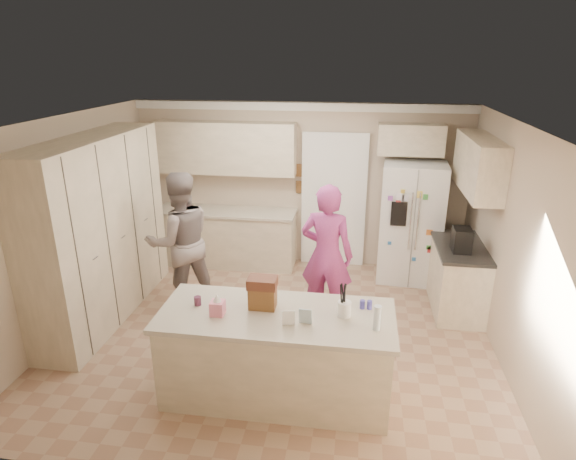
# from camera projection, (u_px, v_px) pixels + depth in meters

# --- Properties ---
(floor) EXTENTS (5.20, 4.60, 0.02)m
(floor) POSITION_uv_depth(u_px,v_px,m) (276.00, 334.00, 6.00)
(floor) COLOR #9F8065
(floor) RESTS_ON ground
(ceiling) EXTENTS (5.20, 4.60, 0.02)m
(ceiling) POSITION_uv_depth(u_px,v_px,m) (274.00, 121.00, 5.10)
(ceiling) COLOR white
(ceiling) RESTS_ON wall_back
(wall_back) EXTENTS (5.20, 0.02, 2.60)m
(wall_back) POSITION_uv_depth(u_px,v_px,m) (300.00, 185.00, 7.70)
(wall_back) COLOR #C2AD94
(wall_back) RESTS_ON ground
(wall_front) EXTENTS (5.20, 0.02, 2.60)m
(wall_front) POSITION_uv_depth(u_px,v_px,m) (219.00, 350.00, 3.41)
(wall_front) COLOR #C2AD94
(wall_front) RESTS_ON ground
(wall_left) EXTENTS (0.02, 4.60, 2.60)m
(wall_left) POSITION_uv_depth(u_px,v_px,m) (66.00, 225.00, 5.91)
(wall_left) COLOR #C2AD94
(wall_left) RESTS_ON ground
(wall_right) EXTENTS (0.02, 4.60, 2.60)m
(wall_right) POSITION_uv_depth(u_px,v_px,m) (513.00, 248.00, 5.19)
(wall_right) COLOR #C2AD94
(wall_right) RESTS_ON ground
(crown_back) EXTENTS (5.20, 0.08, 0.12)m
(crown_back) POSITION_uv_depth(u_px,v_px,m) (300.00, 107.00, 7.23)
(crown_back) COLOR white
(crown_back) RESTS_ON wall_back
(pantry_bank) EXTENTS (0.60, 2.60, 2.35)m
(pantry_bank) POSITION_uv_depth(u_px,v_px,m) (99.00, 230.00, 6.10)
(pantry_bank) COLOR beige
(pantry_bank) RESTS_ON floor
(back_base_cab) EXTENTS (2.20, 0.60, 0.88)m
(back_base_cab) POSITION_uv_depth(u_px,v_px,m) (227.00, 238.00, 7.86)
(back_base_cab) COLOR beige
(back_base_cab) RESTS_ON floor
(back_countertop) EXTENTS (2.24, 0.63, 0.04)m
(back_countertop) POSITION_uv_depth(u_px,v_px,m) (226.00, 212.00, 7.70)
(back_countertop) COLOR #BEB49E
(back_countertop) RESTS_ON back_base_cab
(back_upper_cab) EXTENTS (2.20, 0.35, 0.80)m
(back_upper_cab) POSITION_uv_depth(u_px,v_px,m) (225.00, 148.00, 7.48)
(back_upper_cab) COLOR beige
(back_upper_cab) RESTS_ON wall_back
(doorway_opening) EXTENTS (0.90, 0.06, 2.10)m
(doorway_opening) POSITION_uv_depth(u_px,v_px,m) (334.00, 202.00, 7.68)
(doorway_opening) COLOR black
(doorway_opening) RESTS_ON floor
(doorway_casing) EXTENTS (1.02, 0.03, 2.22)m
(doorway_casing) POSITION_uv_depth(u_px,v_px,m) (333.00, 203.00, 7.65)
(doorway_casing) COLOR white
(doorway_casing) RESTS_ON floor
(wall_frame_upper) EXTENTS (0.15, 0.02, 0.20)m
(wall_frame_upper) POSITION_uv_depth(u_px,v_px,m) (301.00, 170.00, 7.57)
(wall_frame_upper) COLOR brown
(wall_frame_upper) RESTS_ON wall_back
(wall_frame_lower) EXTENTS (0.15, 0.02, 0.20)m
(wall_frame_lower) POSITION_uv_depth(u_px,v_px,m) (301.00, 187.00, 7.66)
(wall_frame_lower) COLOR brown
(wall_frame_lower) RESTS_ON wall_back
(refrigerator) EXTENTS (0.95, 0.76, 1.80)m
(refrigerator) POSITION_uv_depth(u_px,v_px,m) (411.00, 223.00, 7.18)
(refrigerator) COLOR white
(refrigerator) RESTS_ON floor
(fridge_seam) EXTENTS (0.02, 0.02, 1.78)m
(fridge_seam) POSITION_uv_depth(u_px,v_px,m) (413.00, 231.00, 6.85)
(fridge_seam) COLOR gray
(fridge_seam) RESTS_ON refrigerator
(fridge_dispenser) EXTENTS (0.22, 0.03, 0.35)m
(fridge_dispenser) POSITION_uv_depth(u_px,v_px,m) (399.00, 214.00, 6.79)
(fridge_dispenser) COLOR black
(fridge_dispenser) RESTS_ON refrigerator
(fridge_handle_l) EXTENTS (0.02, 0.02, 0.85)m
(fridge_handle_l) POSITION_uv_depth(u_px,v_px,m) (410.00, 221.00, 6.79)
(fridge_handle_l) COLOR silver
(fridge_handle_l) RESTS_ON refrigerator
(fridge_handle_r) EXTENTS (0.02, 0.02, 0.85)m
(fridge_handle_r) POSITION_uv_depth(u_px,v_px,m) (418.00, 222.00, 6.78)
(fridge_handle_r) COLOR silver
(fridge_handle_r) RESTS_ON refrigerator
(over_fridge_cab) EXTENTS (0.95, 0.35, 0.45)m
(over_fridge_cab) POSITION_uv_depth(u_px,v_px,m) (411.00, 139.00, 7.02)
(over_fridge_cab) COLOR beige
(over_fridge_cab) RESTS_ON wall_back
(right_base_cab) EXTENTS (0.60, 1.20, 0.88)m
(right_base_cab) POSITION_uv_depth(u_px,v_px,m) (457.00, 278.00, 6.46)
(right_base_cab) COLOR beige
(right_base_cab) RESTS_ON floor
(right_countertop) EXTENTS (0.63, 1.24, 0.04)m
(right_countertop) POSITION_uv_depth(u_px,v_px,m) (460.00, 247.00, 6.30)
(right_countertop) COLOR #2D2B28
(right_countertop) RESTS_ON right_base_cab
(right_upper_cab) EXTENTS (0.35, 1.50, 0.70)m
(right_upper_cab) POSITION_uv_depth(u_px,v_px,m) (479.00, 165.00, 6.11)
(right_upper_cab) COLOR beige
(right_upper_cab) RESTS_ON wall_right
(coffee_maker) EXTENTS (0.22, 0.28, 0.30)m
(coffee_maker) POSITION_uv_depth(u_px,v_px,m) (462.00, 240.00, 6.06)
(coffee_maker) COLOR black
(coffee_maker) RESTS_ON right_countertop
(island_base) EXTENTS (2.20, 0.90, 0.88)m
(island_base) POSITION_uv_depth(u_px,v_px,m) (277.00, 356.00, 4.80)
(island_base) COLOR beige
(island_base) RESTS_ON floor
(island_top) EXTENTS (2.28, 0.96, 0.05)m
(island_top) POSITION_uv_depth(u_px,v_px,m) (276.00, 316.00, 4.64)
(island_top) COLOR #BEB49E
(island_top) RESTS_ON island_base
(utensil_crock) EXTENTS (0.13, 0.13, 0.15)m
(utensil_crock) POSITION_uv_depth(u_px,v_px,m) (344.00, 309.00, 4.56)
(utensil_crock) COLOR white
(utensil_crock) RESTS_ON island_top
(tissue_box) EXTENTS (0.13, 0.13, 0.14)m
(tissue_box) POSITION_uv_depth(u_px,v_px,m) (218.00, 308.00, 4.59)
(tissue_box) COLOR pink
(tissue_box) RESTS_ON island_top
(tissue_plume) EXTENTS (0.08, 0.08, 0.08)m
(tissue_plume) POSITION_uv_depth(u_px,v_px,m) (217.00, 298.00, 4.55)
(tissue_plume) COLOR white
(tissue_plume) RESTS_ON tissue_box
(dollhouse_body) EXTENTS (0.26, 0.18, 0.22)m
(dollhouse_body) POSITION_uv_depth(u_px,v_px,m) (263.00, 297.00, 4.71)
(dollhouse_body) COLOR brown
(dollhouse_body) RESTS_ON island_top
(dollhouse_roof) EXTENTS (0.28, 0.20, 0.10)m
(dollhouse_roof) POSITION_uv_depth(u_px,v_px,m) (262.00, 283.00, 4.65)
(dollhouse_roof) COLOR #592D1E
(dollhouse_roof) RESTS_ON dollhouse_body
(jam_jar) EXTENTS (0.07, 0.07, 0.09)m
(jam_jar) POSITION_uv_depth(u_px,v_px,m) (198.00, 301.00, 4.77)
(jam_jar) COLOR #59263F
(jam_jar) RESTS_ON island_top
(greeting_card_a) EXTENTS (0.12, 0.06, 0.16)m
(greeting_card_a) POSITION_uv_depth(u_px,v_px,m) (288.00, 318.00, 4.40)
(greeting_card_a) COLOR white
(greeting_card_a) RESTS_ON island_top
(greeting_card_b) EXTENTS (0.12, 0.05, 0.16)m
(greeting_card_b) POSITION_uv_depth(u_px,v_px,m) (305.00, 316.00, 4.42)
(greeting_card_b) COLOR silver
(greeting_card_b) RESTS_ON island_top
(water_bottle) EXTENTS (0.07, 0.07, 0.24)m
(water_bottle) POSITION_uv_depth(u_px,v_px,m) (377.00, 318.00, 4.32)
(water_bottle) COLOR silver
(water_bottle) RESTS_ON island_top
(shaker_salt) EXTENTS (0.05, 0.05, 0.09)m
(shaker_salt) POSITION_uv_depth(u_px,v_px,m) (362.00, 304.00, 4.71)
(shaker_salt) COLOR #3D389C
(shaker_salt) RESTS_ON island_top
(shaker_pepper) EXTENTS (0.05, 0.05, 0.09)m
(shaker_pepper) POSITION_uv_depth(u_px,v_px,m) (370.00, 305.00, 4.70)
(shaker_pepper) COLOR #3D389C
(shaker_pepper) RESTS_ON island_top
(teen_boy) EXTENTS (1.16, 1.10, 1.88)m
(teen_boy) POSITION_uv_depth(u_px,v_px,m) (181.00, 241.00, 6.37)
(teen_boy) COLOR gray
(teen_boy) RESTS_ON floor
(teen_girl) EXTENTS (0.73, 0.55, 1.83)m
(teen_girl) POSITION_uv_depth(u_px,v_px,m) (327.00, 255.00, 6.00)
(teen_girl) COLOR #BA4486
(teen_girl) RESTS_ON floor
(fridge_magnets) EXTENTS (0.76, 0.02, 1.44)m
(fridge_magnets) POSITION_uv_depth(u_px,v_px,m) (413.00, 231.00, 6.85)
(fridge_magnets) COLOR tan
(fridge_magnets) RESTS_ON refrigerator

